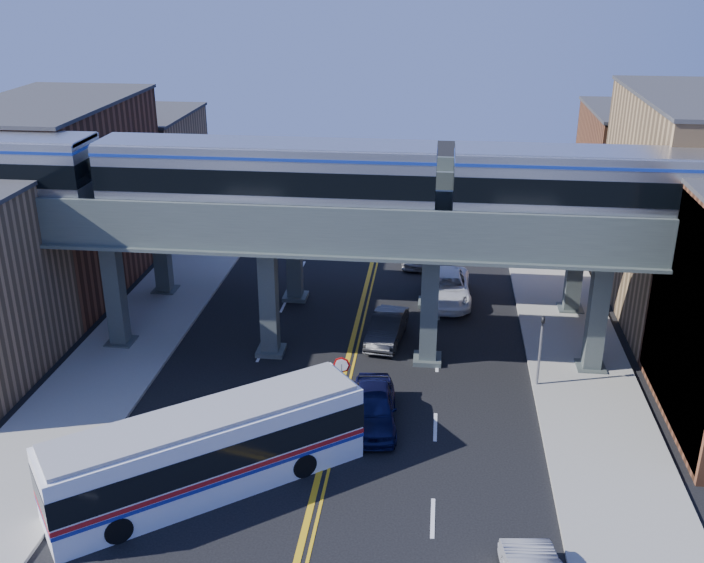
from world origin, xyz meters
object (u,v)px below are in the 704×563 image
at_px(car_lane_c, 447,288).
at_px(stop_sign, 342,375).
at_px(car_lane_d, 419,247).
at_px(car_lane_b, 387,328).
at_px(traffic_signal, 541,343).
at_px(transit_train, 267,176).
at_px(car_lane_a, 373,407).
at_px(transit_bus, 208,452).

bearing_deg(car_lane_c, stop_sign, -110.90).
bearing_deg(car_lane_d, car_lane_b, -98.65).
xyz_separation_m(stop_sign, traffic_signal, (8.90, 3.00, 0.54)).
bearing_deg(transit_train, car_lane_a, -46.91).
height_order(transit_train, traffic_signal, transit_train).
bearing_deg(car_lane_d, car_lane_c, -77.54).
xyz_separation_m(stop_sign, car_lane_b, (1.50, 7.06, -1.02)).
relative_size(transit_train, car_lane_a, 9.96).
distance_m(stop_sign, transit_bus, 7.50).
height_order(transit_train, transit_bus, transit_train).
xyz_separation_m(transit_train, stop_sign, (4.13, -5.00, -7.58)).
xyz_separation_m(traffic_signal, car_lane_c, (-4.26, 9.74, -1.49)).
xyz_separation_m(car_lane_b, car_lane_c, (3.14, 5.69, 0.07)).
distance_m(car_lane_c, car_lane_d, 7.09).
height_order(car_lane_c, car_lane_d, car_lane_d).
relative_size(transit_bus, car_lane_a, 2.29).
xyz_separation_m(traffic_signal, transit_bus, (-13.19, -9.15, -0.70)).
distance_m(transit_train, stop_sign, 9.97).
height_order(transit_train, car_lane_b, transit_train).
relative_size(transit_train, stop_sign, 18.62).
bearing_deg(car_lane_b, transit_bus, -106.02).
height_order(stop_sign, car_lane_a, stop_sign).
bearing_deg(stop_sign, traffic_signal, 18.63).
bearing_deg(transit_bus, car_lane_b, 28.82).
bearing_deg(car_lane_b, car_lane_a, -82.35).
bearing_deg(car_lane_b, stop_sign, -94.35).
distance_m(transit_train, car_lane_c, 14.48).
relative_size(traffic_signal, car_lane_d, 0.70).
height_order(traffic_signal, transit_bus, traffic_signal).
xyz_separation_m(car_lane_a, car_lane_d, (1.26, 20.60, 0.01)).
xyz_separation_m(transit_bus, car_lane_c, (8.93, 18.89, -0.79)).
height_order(transit_train, car_lane_a, transit_train).
bearing_deg(car_lane_b, traffic_signal, -21.08).
distance_m(traffic_signal, transit_bus, 16.06).
distance_m(traffic_signal, car_lane_d, 17.74).
xyz_separation_m(transit_train, car_lane_c, (8.77, 7.74, -8.53)).
xyz_separation_m(traffic_signal, car_lane_a, (-7.40, -4.02, -1.46)).
bearing_deg(stop_sign, transit_bus, -124.90).
relative_size(stop_sign, car_lane_d, 0.45).
height_order(traffic_signal, car_lane_a, traffic_signal).
relative_size(stop_sign, traffic_signal, 0.64).
distance_m(transit_bus, car_lane_d, 26.69).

